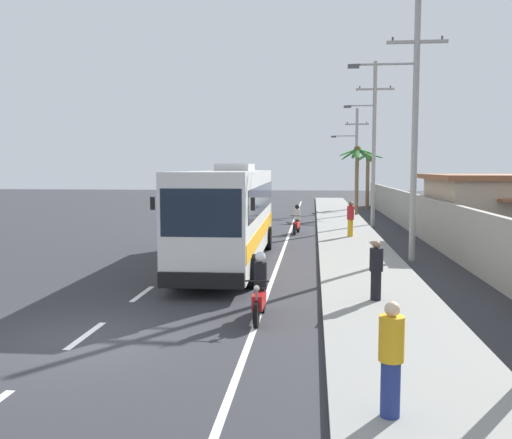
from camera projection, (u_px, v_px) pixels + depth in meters
name	position (u px, v px, depth m)	size (l,w,h in m)	color
ground_plane	(80.00, 340.00, 11.90)	(160.00, 160.00, 0.00)	#303035
sidewalk_kerb	(362.00, 263.00, 21.11)	(3.20, 90.00, 0.14)	gray
lane_markings	(257.00, 245.00, 26.35)	(3.77, 71.06, 0.01)	white
boundary_wall	(442.00, 226.00, 24.58)	(0.24, 60.00, 2.21)	#9E998E
coach_bus_foreground	(231.00, 212.00, 21.33)	(3.00, 12.54, 3.83)	silver
motorcycle_beside_bus	(297.00, 222.00, 31.05)	(0.56, 1.96, 1.62)	black
motorcycle_trailing	(260.00, 292.00, 13.49)	(0.56, 1.96, 1.64)	black
pedestrian_near_kerb	(376.00, 269.00, 14.81)	(0.36, 0.36, 1.60)	black
pedestrian_midwalk	(350.00, 218.00, 28.59)	(0.36, 0.36, 1.81)	gold
pedestrian_far_walk	(391.00, 357.00, 7.84)	(0.36, 0.36, 1.67)	navy
utility_pole_mid	(413.00, 124.00, 21.49)	(3.76, 0.24, 10.06)	#9E9E99
utility_pole_far	(373.00, 140.00, 34.46)	(3.05, 0.24, 10.16)	#9E9E99
utility_pole_distant	(356.00, 157.00, 47.50)	(3.19, 0.24, 8.68)	#9E9E99
palm_nearest	(368.00, 170.00, 49.39)	(2.56, 2.67, 5.13)	brown
palm_second	(358.00, 163.00, 41.83)	(2.90, 2.89, 5.32)	brown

